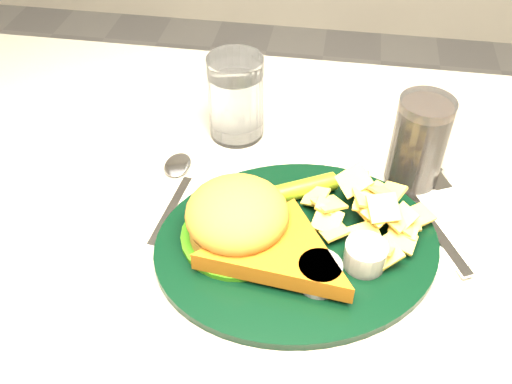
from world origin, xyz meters
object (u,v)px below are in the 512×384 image
(cola_glass, at_px, (419,143))
(fork_napkin, at_px, (435,224))
(table, at_px, (262,373))
(water_glass, at_px, (236,98))
(dinner_plate, at_px, (298,225))

(cola_glass, distance_m, fork_napkin, 0.10)
(table, bearing_deg, cola_glass, 29.36)
(table, height_order, fork_napkin, fork_napkin)
(table, xyz_separation_m, cola_glass, (0.18, 0.10, 0.44))
(water_glass, distance_m, cola_glass, 0.26)
(table, height_order, cola_glass, cola_glass)
(dinner_plate, distance_m, water_glass, 0.24)
(table, distance_m, fork_napkin, 0.44)
(cola_glass, relative_size, fork_napkin, 0.66)
(table, bearing_deg, fork_napkin, 5.04)
(dinner_plate, height_order, water_glass, water_glass)
(cola_glass, bearing_deg, table, -150.64)
(table, distance_m, dinner_plate, 0.42)
(dinner_plate, distance_m, cola_glass, 0.20)
(table, relative_size, dinner_plate, 3.56)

